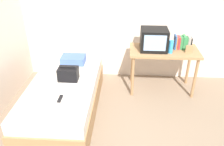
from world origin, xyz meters
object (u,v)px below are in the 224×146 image
(bed, at_px, (64,97))
(magazine, at_px, (45,92))
(water_bottle, at_px, (171,47))
(pillow, at_px, (73,60))
(picture_frame, at_px, (189,49))
(book_row, at_px, (182,42))
(handbag, at_px, (68,74))
(desk, at_px, (164,55))
(remote_dark, at_px, (60,99))
(remote_silver, at_px, (53,77))
(tv, at_px, (154,40))

(bed, height_order, magazine, magazine)
(water_bottle, xyz_separation_m, pillow, (-1.64, 0.06, -0.31))
(picture_frame, height_order, pillow, picture_frame)
(book_row, bearing_deg, bed, -156.25)
(pillow, distance_m, handbag, 0.59)
(bed, xyz_separation_m, pillow, (0.02, 0.69, 0.32))
(desk, relative_size, remote_dark, 7.44)
(remote_dark, bearing_deg, picture_frame, 29.45)
(desk, xyz_separation_m, book_row, (0.31, 0.09, 0.21))
(water_bottle, bearing_deg, picture_frame, 3.51)
(magazine, xyz_separation_m, remote_silver, (-0.01, 0.42, 0.01))
(bed, distance_m, handbag, 0.38)
(book_row, relative_size, remote_dark, 1.82)
(tv, distance_m, magazine, 1.92)
(bed, height_order, picture_frame, picture_frame)
(bed, relative_size, handbag, 6.67)
(book_row, relative_size, magazine, 0.98)
(handbag, xyz_separation_m, remote_dark, (0.00, -0.53, -0.09))
(pillow, distance_m, remote_dark, 1.11)
(magazine, xyz_separation_m, remote_dark, (0.25, -0.15, 0.01))
(desk, bearing_deg, book_row, 16.03)
(magazine, bearing_deg, pillow, 78.24)
(remote_silver, bearing_deg, remote_dark, -65.02)
(picture_frame, xyz_separation_m, pillow, (-1.94, 0.04, -0.27))
(desk, bearing_deg, remote_dark, -142.28)
(book_row, xyz_separation_m, remote_dark, (-1.82, -1.26, -0.36))
(picture_frame, distance_m, remote_dark, 2.19)
(water_bottle, height_order, picture_frame, water_bottle)
(pillow, distance_m, remote_silver, 0.58)
(tv, height_order, pillow, tv)
(tv, distance_m, handbag, 1.51)
(bed, relative_size, desk, 1.72)
(tv, height_order, water_bottle, tv)
(desk, distance_m, remote_silver, 1.88)
(remote_silver, bearing_deg, desk, 18.67)
(desk, height_order, remote_dark, desk)
(bed, height_order, remote_silver, remote_silver)
(pillow, bearing_deg, remote_dark, -87.21)
(book_row, height_order, handbag, book_row)
(water_bottle, height_order, handbag, water_bottle)
(bed, distance_m, desk, 1.80)
(remote_dark, height_order, remote_silver, same)
(handbag, distance_m, magazine, 0.46)
(tv, distance_m, remote_dark, 1.81)
(desk, height_order, picture_frame, picture_frame)
(remote_silver, bearing_deg, pillow, 68.75)
(handbag, distance_m, remote_silver, 0.28)
(desk, relative_size, remote_silver, 8.06)
(water_bottle, distance_m, picture_frame, 0.31)
(desk, xyz_separation_m, pillow, (-1.56, -0.06, -0.10))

